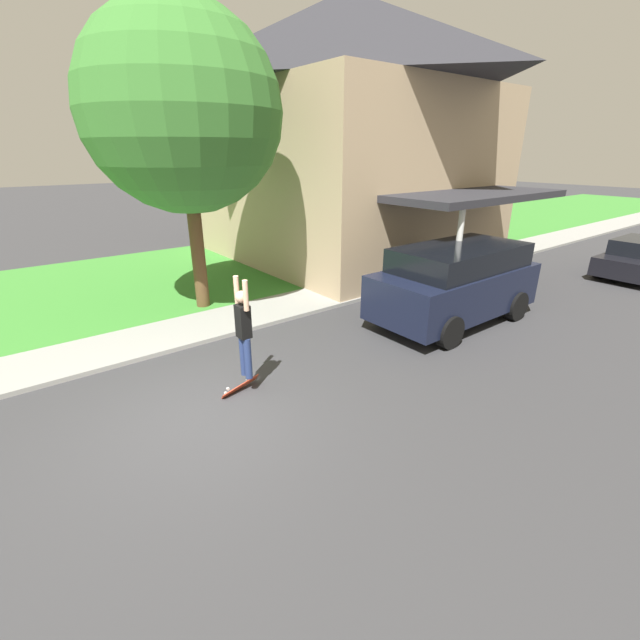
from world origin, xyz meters
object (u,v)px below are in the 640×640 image
Objects in this scene: lawn_tree_near at (183,112)px; skateboard at (240,387)px; suv_parked at (455,282)px; skateboarder at (244,328)px.

skateboard is at bearing -15.83° from lawn_tree_near.
skateboarder is (-0.14, -5.90, 0.21)m from suv_parked.
skateboarder is 2.30× the size of skateboard.
skateboarder reaches higher than suv_parked.
lawn_tree_near is 9.11× the size of skateboard.
suv_parked is (4.87, 4.71, -3.95)m from lawn_tree_near.
skateboarder is at bearing -14.21° from lawn_tree_near.
lawn_tree_near is 7.84m from suv_parked.
suv_parked reaches higher than skateboard.
suv_parked is 6.10m from skateboard.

